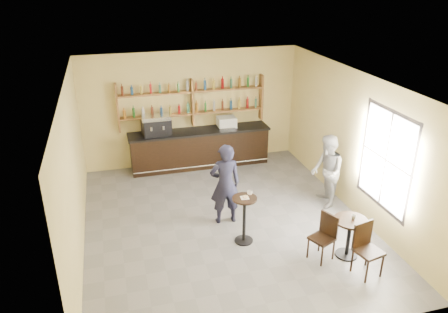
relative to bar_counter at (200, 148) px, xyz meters
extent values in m
plane|color=slate|center=(-0.13, -3.15, -0.53)|extent=(7.00, 7.00, 0.00)
plane|color=white|center=(-0.13, -3.15, 2.67)|extent=(7.00, 7.00, 0.00)
plane|color=#DDC97D|center=(-0.13, 0.35, 1.07)|extent=(7.00, 0.00, 7.00)
plane|color=#DDC97D|center=(-0.13, -6.65, 1.07)|extent=(7.00, 0.00, 7.00)
plane|color=#DDC97D|center=(-3.13, -3.15, 1.07)|extent=(0.00, 7.00, 7.00)
plane|color=#DDC97D|center=(2.87, -3.15, 1.07)|extent=(0.00, 7.00, 7.00)
plane|color=white|center=(2.86, -4.35, 1.17)|extent=(0.00, 2.00, 2.00)
cube|color=white|center=(0.06, -3.93, 0.49)|extent=(0.18, 0.18, 0.00)
torus|color=tan|center=(0.07, -3.94, 0.51)|extent=(0.14, 0.14, 0.04)
imported|color=white|center=(0.20, -3.83, 0.53)|extent=(0.13, 0.13, 0.09)
imported|color=black|center=(-0.11, -3.07, 0.39)|extent=(0.69, 0.47, 1.84)
imported|color=white|center=(1.91, -4.92, 0.33)|extent=(0.12, 0.12, 0.09)
imported|color=#A3A3A8|center=(2.36, -2.97, 0.34)|extent=(0.81, 0.96, 1.74)
camera|label=1|loc=(-2.34, -11.14, 4.70)|focal=35.00mm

